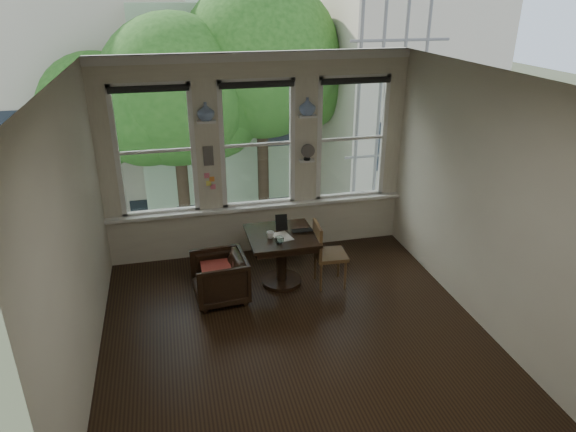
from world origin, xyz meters
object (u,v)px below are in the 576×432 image
object	(u,v)px
table	(281,259)
side_chair_right	(331,254)
armchair_left	(220,278)
laptop	(303,232)
mug	(270,235)

from	to	relation	value
table	side_chair_right	distance (m)	0.68
table	armchair_left	world-z (taller)	table
laptop	side_chair_right	bearing A→B (deg)	-23.75
table	side_chair_right	size ratio (longest dim) A/B	0.98
table	mug	xyz separation A→B (m)	(-0.17, -0.07, 0.42)
laptop	table	bearing A→B (deg)	175.86
armchair_left	side_chair_right	distance (m)	1.53
armchair_left	laptop	size ratio (longest dim) A/B	2.38
mug	side_chair_right	bearing A→B (deg)	-7.59
table	armchair_left	bearing A→B (deg)	-166.26
table	mug	size ratio (longest dim) A/B	9.34
armchair_left	mug	xyz separation A→B (m)	(0.71, 0.14, 0.48)
table	laptop	world-z (taller)	laptop
table	side_chair_right	world-z (taller)	side_chair_right
table	mug	distance (m)	0.46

